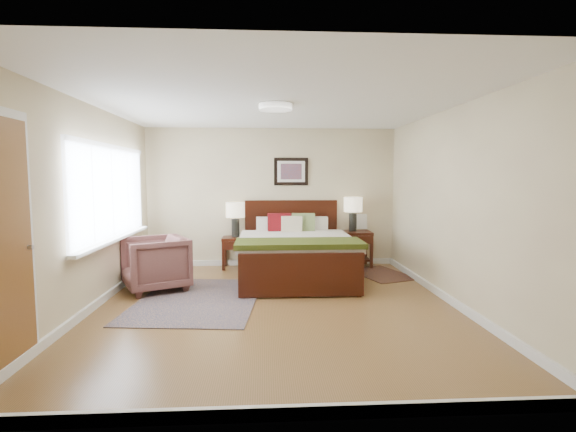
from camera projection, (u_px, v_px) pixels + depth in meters
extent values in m
plane|color=brown|center=(276.00, 306.00, 5.24)|extent=(5.00, 5.00, 0.00)
cube|color=beige|center=(272.00, 197.00, 7.61)|extent=(4.50, 0.04, 2.50)
cube|color=beige|center=(287.00, 235.00, 2.64)|extent=(4.50, 0.04, 2.50)
cube|color=beige|center=(89.00, 208.00, 5.00)|extent=(0.04, 5.00, 2.50)
cube|color=beige|center=(454.00, 206.00, 5.26)|extent=(0.04, 5.00, 2.50)
cube|color=white|center=(276.00, 104.00, 5.01)|extent=(4.50, 5.00, 0.02)
cube|color=silver|center=(111.00, 193.00, 5.68)|extent=(0.02, 2.72, 1.32)
cube|color=silver|center=(112.00, 193.00, 5.68)|extent=(0.01, 2.60, 1.20)
cube|color=silver|center=(117.00, 239.00, 5.74)|extent=(0.10, 2.72, 0.04)
cube|color=brown|center=(0.00, 249.00, 3.28)|extent=(0.01, 0.90, 2.10)
cylinder|color=#999999|center=(31.00, 247.00, 3.66)|extent=(0.04, 0.04, 0.04)
cylinder|color=white|center=(276.00, 107.00, 5.02)|extent=(0.40, 0.40, 0.07)
cylinder|color=beige|center=(276.00, 104.00, 5.01)|extent=(0.44, 0.44, 0.01)
cube|color=#341307|center=(291.00, 232.00, 7.65)|extent=(1.68, 0.06, 1.18)
cube|color=#341307|center=(301.00, 275.00, 5.56)|extent=(1.68, 0.06, 0.59)
cube|color=#341307|center=(245.00, 259.00, 6.57)|extent=(0.06, 2.11, 0.19)
cube|color=#341307|center=(345.00, 257.00, 6.67)|extent=(0.06, 2.11, 0.19)
cube|color=beige|center=(295.00, 250.00, 6.61)|extent=(1.58, 2.09, 0.23)
cube|color=beige|center=(296.00, 241.00, 6.49)|extent=(1.76, 1.86, 0.11)
cube|color=#3F4514|center=(299.00, 243.00, 5.89)|extent=(1.80, 0.70, 0.07)
cube|color=beige|center=(271.00, 225.00, 7.38)|extent=(0.53, 0.18, 0.27)
cube|color=beige|center=(313.00, 224.00, 7.42)|extent=(0.53, 0.18, 0.27)
cube|color=#5E0A0F|center=(279.00, 223.00, 7.26)|extent=(0.41, 0.17, 0.34)
cube|color=olive|center=(303.00, 223.00, 7.29)|extent=(0.41, 0.16, 0.34)
cube|color=beige|center=(292.00, 225.00, 7.20)|extent=(0.36, 0.13, 0.29)
cube|color=black|center=(291.00, 172.00, 7.57)|extent=(0.62, 0.03, 0.50)
cube|color=silver|center=(291.00, 172.00, 7.55)|extent=(0.50, 0.01, 0.38)
cube|color=#A52D23|center=(291.00, 172.00, 7.54)|extent=(0.38, 0.01, 0.28)
cube|color=#341307|center=(236.00, 238.00, 7.41)|extent=(0.47, 0.42, 0.05)
cube|color=#341307|center=(223.00, 256.00, 7.25)|extent=(0.05, 0.05, 0.51)
cube|color=#341307|center=(247.00, 255.00, 7.27)|extent=(0.05, 0.05, 0.51)
cube|color=#341307|center=(225.00, 252.00, 7.61)|extent=(0.05, 0.05, 0.51)
cube|color=#341307|center=(248.00, 252.00, 7.63)|extent=(0.05, 0.05, 0.51)
cube|color=#341307|center=(235.00, 246.00, 7.23)|extent=(0.41, 0.03, 0.14)
cube|color=#341307|center=(353.00, 233.00, 7.53)|extent=(0.65, 0.49, 0.05)
cube|color=#341307|center=(338.00, 252.00, 7.33)|extent=(0.05, 0.05, 0.60)
cube|color=#341307|center=(371.00, 252.00, 7.36)|extent=(0.05, 0.05, 0.60)
cube|color=#341307|center=(334.00, 248.00, 7.75)|extent=(0.05, 0.05, 0.60)
cube|color=#341307|center=(366.00, 248.00, 7.79)|extent=(0.05, 0.05, 0.60)
cube|color=#341307|center=(355.00, 240.00, 7.31)|extent=(0.59, 0.03, 0.14)
cube|color=#341307|center=(352.00, 259.00, 7.57)|extent=(0.59, 0.43, 0.03)
cube|color=black|center=(352.00, 257.00, 7.57)|extent=(0.24, 0.30, 0.03)
cube|color=black|center=(352.00, 255.00, 7.57)|extent=(0.24, 0.30, 0.03)
cube|color=black|center=(352.00, 253.00, 7.56)|extent=(0.24, 0.30, 0.03)
cube|color=black|center=(352.00, 251.00, 7.56)|extent=(0.24, 0.30, 0.03)
cylinder|color=black|center=(236.00, 228.00, 7.40)|extent=(0.14, 0.14, 0.32)
cylinder|color=black|center=(235.00, 218.00, 7.38)|extent=(0.02, 0.02, 0.06)
cylinder|color=#F6E3BB|center=(235.00, 210.00, 7.37)|extent=(0.33, 0.33, 0.26)
cylinder|color=black|center=(353.00, 222.00, 7.51)|extent=(0.14, 0.14, 0.32)
cylinder|color=black|center=(353.00, 212.00, 7.49)|extent=(0.02, 0.02, 0.06)
cylinder|color=#F6E3BB|center=(353.00, 204.00, 7.48)|extent=(0.33, 0.33, 0.26)
imported|color=brown|center=(155.00, 263.00, 5.96)|extent=(1.13, 1.12, 0.77)
cube|color=#0C1D40|center=(199.00, 299.00, 5.51)|extent=(1.72, 2.29, 0.01)
cube|color=black|center=(381.00, 274.00, 6.97)|extent=(1.08, 1.31, 0.01)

